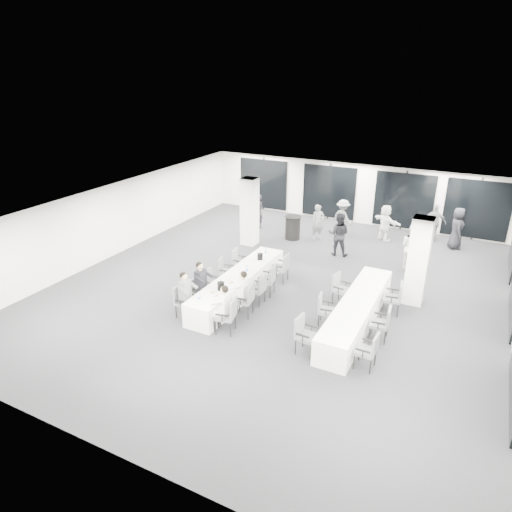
% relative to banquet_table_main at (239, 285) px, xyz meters
% --- Properties ---
extents(room, '(14.04, 16.04, 2.84)m').
position_rel_banquet_table_main_xyz_m(room, '(1.82, 2.22, 1.01)').
color(room, '#26262B').
rests_on(room, ground).
extents(column_left, '(0.60, 0.60, 2.80)m').
position_rel_banquet_table_main_xyz_m(column_left, '(-1.87, 4.31, 1.02)').
color(column_left, silver).
rests_on(column_left, floor).
extents(column_right, '(0.60, 0.60, 2.80)m').
position_rel_banquet_table_main_xyz_m(column_right, '(5.13, 2.11, 1.02)').
color(column_right, silver).
rests_on(column_right, floor).
extents(banquet_table_main, '(0.90, 5.00, 0.75)m').
position_rel_banquet_table_main_xyz_m(banquet_table_main, '(0.00, 0.00, 0.00)').
color(banquet_table_main, white).
rests_on(banquet_table_main, floor).
extents(banquet_table_side, '(0.90, 5.00, 0.75)m').
position_rel_banquet_table_main_xyz_m(banquet_table_side, '(3.90, -0.04, 0.00)').
color(banquet_table_side, white).
rests_on(banquet_table_side, floor).
extents(cocktail_table, '(0.73, 0.73, 1.01)m').
position_rel_banquet_table_main_xyz_m(cocktail_table, '(-0.49, 5.66, 0.14)').
color(cocktail_table, black).
rests_on(cocktail_table, floor).
extents(chair_main_left_near, '(0.51, 0.57, 0.97)m').
position_rel_banquet_table_main_xyz_m(chair_main_left_near, '(-0.83, -1.92, 0.18)').
color(chair_main_left_near, '#52545A').
rests_on(chair_main_left_near, floor).
extents(chair_main_left_second, '(0.46, 0.51, 0.87)m').
position_rel_banquet_table_main_xyz_m(chair_main_left_second, '(-0.83, -1.08, 0.12)').
color(chair_main_left_second, '#52545A').
rests_on(chair_main_left_second, floor).
extents(chair_main_left_mid, '(0.52, 0.55, 0.89)m').
position_rel_banquet_table_main_xyz_m(chair_main_left_mid, '(-0.83, -0.42, 0.13)').
color(chair_main_left_mid, '#52545A').
rests_on(chair_main_left_mid, floor).
extents(chair_main_left_fourth, '(0.56, 0.59, 0.94)m').
position_rel_banquet_table_main_xyz_m(chair_main_left_fourth, '(-0.83, 0.50, 0.16)').
color(chair_main_left_fourth, '#52545A').
rests_on(chair_main_left_fourth, floor).
extents(chair_main_left_far, '(0.51, 0.55, 0.92)m').
position_rel_banquet_table_main_xyz_m(chair_main_left_far, '(-0.83, 1.46, 0.15)').
color(chair_main_left_far, '#52545A').
rests_on(chair_main_left_far, floor).
extents(chair_main_right_near, '(0.62, 0.66, 1.04)m').
position_rel_banquet_table_main_xyz_m(chair_main_right_near, '(0.84, -2.10, 0.22)').
color(chair_main_right_near, '#52545A').
rests_on(chair_main_right_near, floor).
extents(chair_main_right_second, '(0.59, 0.63, 1.03)m').
position_rel_banquet_table_main_xyz_m(chair_main_right_second, '(0.84, -1.04, 0.21)').
color(chair_main_right_second, '#52545A').
rests_on(chair_main_right_second, floor).
extents(chair_main_right_mid, '(0.50, 0.56, 0.97)m').
position_rel_banquet_table_main_xyz_m(chair_main_right_mid, '(0.83, -0.23, 0.18)').
color(chair_main_right_mid, '#52545A').
rests_on(chair_main_right_mid, floor).
extents(chair_main_right_fourth, '(0.58, 0.63, 1.03)m').
position_rel_banquet_table_main_xyz_m(chair_main_right_fourth, '(0.84, 0.48, 0.21)').
color(chair_main_right_fourth, '#52545A').
rests_on(chair_main_right_fourth, floor).
extents(chair_main_right_far, '(0.52, 0.58, 1.01)m').
position_rel_banquet_table_main_xyz_m(chair_main_right_far, '(0.84, 1.58, 0.20)').
color(chair_main_right_far, '#52545A').
rests_on(chair_main_right_far, floor).
extents(chair_side_left_near, '(0.56, 0.61, 1.02)m').
position_rel_banquet_table_main_xyz_m(chair_side_left_near, '(3.06, -2.04, 0.21)').
color(chair_side_left_near, '#52545A').
rests_on(chair_side_left_near, floor).
extents(chair_side_left_mid, '(0.55, 0.58, 0.94)m').
position_rel_banquet_table_main_xyz_m(chair_side_left_mid, '(3.07, -0.48, 0.16)').
color(chair_side_left_mid, '#52545A').
rests_on(chair_side_left_mid, floor).
extents(chair_side_left_far, '(0.57, 0.61, 0.98)m').
position_rel_banquet_table_main_xyz_m(chair_side_left_far, '(3.06, 0.99, 0.18)').
color(chair_side_left_far, '#52545A').
rests_on(chair_side_left_far, floor).
extents(chair_side_right_near, '(0.51, 0.56, 0.97)m').
position_rel_banquet_table_main_xyz_m(chair_side_right_near, '(4.73, -1.97, 0.18)').
color(chair_side_right_near, '#52545A').
rests_on(chair_side_right_near, floor).
extents(chair_side_right_mid, '(0.54, 0.59, 0.99)m').
position_rel_banquet_table_main_xyz_m(chair_side_right_mid, '(4.73, -0.54, 0.19)').
color(chair_side_right_mid, '#52545A').
rests_on(chair_side_right_mid, floor).
extents(chair_side_right_far, '(0.59, 0.63, 1.02)m').
position_rel_banquet_table_main_xyz_m(chair_side_right_far, '(4.74, 1.08, 0.21)').
color(chair_side_right_far, '#52545A').
rests_on(chair_side_right_far, floor).
extents(seated_guest_a, '(0.50, 0.38, 1.44)m').
position_rel_banquet_table_main_xyz_m(seated_guest_a, '(-0.67, -1.91, 0.44)').
color(seated_guest_a, '#5B5D62').
rests_on(seated_guest_a, floor).
extents(seated_guest_b, '(0.50, 0.38, 1.44)m').
position_rel_banquet_table_main_xyz_m(seated_guest_b, '(-0.67, -1.08, 0.44)').
color(seated_guest_b, black).
rests_on(seated_guest_b, floor).
extents(seated_guest_c, '(0.50, 0.38, 1.44)m').
position_rel_banquet_table_main_xyz_m(seated_guest_c, '(0.67, -2.12, 0.44)').
color(seated_guest_c, white).
rests_on(seated_guest_c, floor).
extents(seated_guest_d, '(0.50, 0.38, 1.44)m').
position_rel_banquet_table_main_xyz_m(seated_guest_d, '(0.67, -1.05, 0.44)').
color(seated_guest_d, white).
rests_on(seated_guest_d, floor).
extents(standing_guest_a, '(0.81, 0.79, 1.72)m').
position_rel_banquet_table_main_xyz_m(standing_guest_a, '(0.47, 6.14, 0.49)').
color(standing_guest_a, '#5B5D62').
rests_on(standing_guest_a, floor).
extents(standing_guest_b, '(1.01, 0.70, 1.96)m').
position_rel_banquet_table_main_xyz_m(standing_guest_b, '(1.80, 4.80, 0.60)').
color(standing_guest_b, black).
rests_on(standing_guest_b, floor).
extents(standing_guest_c, '(1.30, 1.05, 1.79)m').
position_rel_banquet_table_main_xyz_m(standing_guest_c, '(1.24, 7.16, 0.52)').
color(standing_guest_c, '#5B5D62').
rests_on(standing_guest_c, floor).
extents(standing_guest_d, '(1.15, 0.77, 1.81)m').
position_rel_banquet_table_main_xyz_m(standing_guest_d, '(4.92, 8.21, 0.53)').
color(standing_guest_d, '#5B5D62').
rests_on(standing_guest_d, floor).
extents(standing_guest_e, '(0.79, 1.05, 1.93)m').
position_rel_banquet_table_main_xyz_m(standing_guest_e, '(5.85, 7.69, 0.59)').
color(standing_guest_e, black).
rests_on(standing_guest_e, floor).
extents(standing_guest_f, '(1.68, 1.39, 1.75)m').
position_rel_banquet_table_main_xyz_m(standing_guest_f, '(3.04, 7.36, 0.50)').
color(standing_guest_f, white).
rests_on(standing_guest_f, floor).
extents(standing_guest_g, '(0.77, 0.69, 1.75)m').
position_rel_banquet_table_main_xyz_m(standing_guest_g, '(-2.49, 6.36, 0.50)').
color(standing_guest_g, black).
rests_on(standing_guest_g, floor).
extents(standing_guest_h, '(1.13, 1.06, 2.01)m').
position_rel_banquet_table_main_xyz_m(standing_guest_h, '(4.59, 4.60, 0.63)').
color(standing_guest_h, white).
rests_on(standing_guest_h, floor).
extents(ice_bucket_near, '(0.21, 0.21, 0.24)m').
position_rel_banquet_table_main_xyz_m(ice_bucket_near, '(0.07, -1.20, 0.50)').
color(ice_bucket_near, black).
rests_on(ice_bucket_near, banquet_table_main).
extents(ice_bucket_far, '(0.19, 0.19, 0.22)m').
position_rel_banquet_table_main_xyz_m(ice_bucket_far, '(0.07, 1.39, 0.49)').
color(ice_bucket_far, black).
rests_on(ice_bucket_far, banquet_table_main).
extents(water_bottle_a, '(0.07, 0.07, 0.23)m').
position_rel_banquet_table_main_xyz_m(water_bottle_a, '(-0.12, -2.07, 0.49)').
color(water_bottle_a, silver).
rests_on(water_bottle_a, banquet_table_main).
extents(water_bottle_b, '(0.08, 0.08, 0.24)m').
position_rel_banquet_table_main_xyz_m(water_bottle_b, '(0.17, 0.25, 0.49)').
color(water_bottle_b, silver).
rests_on(water_bottle_b, banquet_table_main).
extents(water_bottle_c, '(0.07, 0.07, 0.23)m').
position_rel_banquet_table_main_xyz_m(water_bottle_c, '(0.03, 1.93, 0.49)').
color(water_bottle_c, silver).
rests_on(water_bottle_c, banquet_table_main).
extents(plate_a, '(0.21, 0.21, 0.03)m').
position_rel_banquet_table_main_xyz_m(plate_a, '(-0.04, -1.49, 0.39)').
color(plate_a, white).
rests_on(plate_a, banquet_table_main).
extents(plate_b, '(0.21, 0.21, 0.03)m').
position_rel_banquet_table_main_xyz_m(plate_b, '(0.17, -1.63, 0.39)').
color(plate_b, white).
rests_on(plate_b, banquet_table_main).
extents(plate_c, '(0.21, 0.21, 0.03)m').
position_rel_banquet_table_main_xyz_m(plate_c, '(0.12, -0.67, 0.39)').
color(plate_c, white).
rests_on(plate_c, banquet_table_main).
extents(wine_glass, '(0.08, 0.08, 0.21)m').
position_rel_banquet_table_main_xyz_m(wine_glass, '(0.26, -1.87, 0.53)').
color(wine_glass, silver).
rests_on(wine_glass, banquet_table_main).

